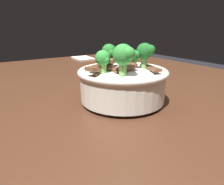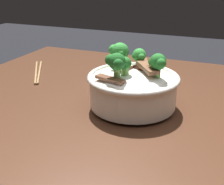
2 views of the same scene
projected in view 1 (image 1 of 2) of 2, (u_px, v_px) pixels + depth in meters
name	position (u px, v px, depth m)	size (l,w,h in m)	color
dining_table	(118.00, 114.00, 0.68)	(1.39, 1.08, 0.80)	#472819
rice_bowl	(123.00, 79.00, 0.48)	(0.22, 0.22, 0.15)	silver
folded_napkin	(83.00, 58.00, 1.16)	(0.15, 0.10, 0.01)	silver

